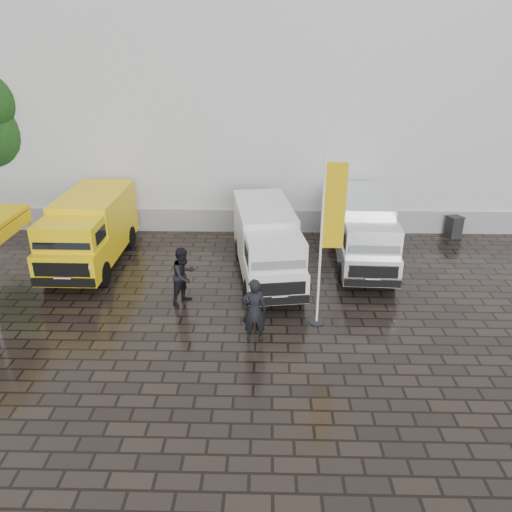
{
  "coord_description": "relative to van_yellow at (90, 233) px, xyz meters",
  "views": [
    {
      "loc": [
        -0.62,
        -13.04,
        8.11
      ],
      "look_at": [
        -0.99,
        2.2,
        1.34
      ],
      "focal_mm": 35.0,
      "sensor_mm": 36.0,
      "label": 1
    }
  ],
  "objects": [
    {
      "name": "ground",
      "position": [
        7.3,
        -4.29,
        -1.3
      ],
      "size": [
        120.0,
        120.0,
        0.0
      ],
      "primitive_type": "plane",
      "color": "black",
      "rests_on": "ground"
    },
    {
      "name": "person_front",
      "position": [
        6.33,
        -5.1,
        -0.31
      ],
      "size": [
        0.74,
        0.5,
        1.97
      ],
      "primitive_type": "imported",
      "rotation": [
        0.0,
        0.0,
        3.19
      ],
      "color": "black",
      "rests_on": "ground"
    },
    {
      "name": "hall_plinth",
      "position": [
        9.3,
        3.66,
        -0.8
      ],
      "size": [
        44.0,
        0.15,
        1.0
      ],
      "primitive_type": "cube",
      "color": "gray",
      "rests_on": "ground"
    },
    {
      "name": "person_tent",
      "position": [
        3.99,
        -2.88,
        -0.34
      ],
      "size": [
        1.13,
        1.18,
        1.93
      ],
      "primitive_type": "imported",
      "rotation": [
        0.0,
        0.0,
        0.98
      ],
      "color": "black",
      "rests_on": "ground"
    },
    {
      "name": "wheelie_bin",
      "position": [
        14.81,
        3.2,
        -0.83
      ],
      "size": [
        0.7,
        0.7,
        0.94
      ],
      "primitive_type": "cube",
      "rotation": [
        0.0,
        0.0,
        0.29
      ],
      "color": "black",
      "rests_on": "ground"
    },
    {
      "name": "van_silver",
      "position": [
        10.29,
        0.41,
        -0.06
      ],
      "size": [
        2.11,
        5.79,
        2.48
      ],
      "primitive_type": null,
      "rotation": [
        0.0,
        0.0,
        -0.04
      ],
      "color": "silver",
      "rests_on": "ground"
    },
    {
      "name": "exhibition_hall",
      "position": [
        9.3,
        11.71,
        4.7
      ],
      "size": [
        44.0,
        16.0,
        12.0
      ],
      "primitive_type": "cube",
      "color": "silver",
      "rests_on": "ground"
    },
    {
      "name": "flagpole",
      "position": [
        8.41,
        -4.05,
        1.62
      ],
      "size": [
        0.88,
        0.5,
        5.19
      ],
      "color": "black",
      "rests_on": "ground"
    },
    {
      "name": "tree",
      "position": [
        -5.34,
        5.17,
        3.26
      ],
      "size": [
        3.96,
        4.04,
        7.1
      ],
      "color": "black",
      "rests_on": "ground"
    },
    {
      "name": "van_yellow",
      "position": [
        0.0,
        0.0,
        0.0
      ],
      "size": [
        2.21,
        5.64,
        2.6
      ],
      "primitive_type": null,
      "rotation": [
        0.0,
        0.0,
        -0.01
      ],
      "color": "yellow",
      "rests_on": "ground"
    },
    {
      "name": "van_white",
      "position": [
        6.66,
        -0.9,
        -0.06
      ],
      "size": [
        2.7,
        5.92,
        2.47
      ],
      "primitive_type": null,
      "rotation": [
        0.0,
        0.0,
        0.14
      ],
      "color": "white",
      "rests_on": "ground"
    }
  ]
}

